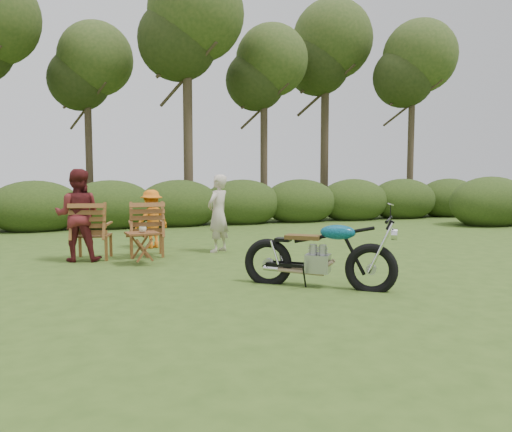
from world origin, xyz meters
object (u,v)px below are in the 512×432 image
object	(u,v)px
lawn_chair_right	(147,256)
side_table	(142,248)
lawn_chair_left	(93,259)
child	(152,248)
adult_b	(79,261)
cup	(143,230)
adult_a	(218,252)
motorcycle	(318,287)

from	to	relation	value
lawn_chair_right	side_table	distance (m)	0.92
lawn_chair_right	lawn_chair_left	xyz separation A→B (m)	(-0.98, 0.02, 0.00)
child	lawn_chair_right	bearing A→B (deg)	48.98
adult_b	cup	bearing A→B (deg)	157.16
adult_b	lawn_chair_right	bearing A→B (deg)	-161.72
lawn_chair_right	child	bearing A→B (deg)	-99.32
cup	adult_a	xyz separation A→B (m)	(1.60, 0.93, -0.62)
adult_a	motorcycle	bearing A→B (deg)	57.73
lawn_chair_right	side_table	size ratio (longest dim) A/B	1.85
motorcycle	adult_b	bearing A→B (deg)	172.48
adult_a	child	size ratio (longest dim) A/B	1.26
motorcycle	child	xyz separation A→B (m)	(-1.72, 4.44, 0.00)
side_table	adult_b	distance (m)	1.31
cup	adult_b	size ratio (longest dim) A/B	0.08
lawn_chair_right	adult_a	world-z (taller)	adult_a
cup	adult_a	world-z (taller)	adult_a
lawn_chair_right	child	distance (m)	1.06
lawn_chair_right	adult_b	xyz separation A→B (m)	(-1.23, -0.12, 0.00)
adult_b	motorcycle	bearing A→B (deg)	146.62
lawn_chair_left	motorcycle	bearing A→B (deg)	143.30
lawn_chair_left	side_table	size ratio (longest dim) A/B	1.86
motorcycle	adult_b	xyz separation A→B (m)	(-3.18, 3.28, 0.00)
adult_a	side_table	bearing A→B (deg)	-11.52
child	cup	bearing A→B (deg)	50.00
motorcycle	lawn_chair_left	bearing A→B (deg)	168.94
side_table	child	xyz separation A→B (m)	(0.41, 1.89, -0.28)
cup	adult_b	bearing A→B (deg)	144.62
lawn_chair_right	cup	xyz separation A→B (m)	(-0.17, -0.88, 0.62)
motorcycle	side_table	xyz separation A→B (m)	(-2.13, 2.55, 0.28)
lawn_chair_left	cup	distance (m)	1.36
side_table	adult_b	size ratio (longest dim) A/B	0.34
cup	side_table	bearing A→B (deg)	116.97
lawn_chair_left	adult_b	bearing A→B (deg)	43.83
cup	child	size ratio (longest dim) A/B	0.10
child	side_table	bearing A→B (deg)	49.56
cup	adult_a	size ratio (longest dim) A/B	0.08
motorcycle	adult_a	bearing A→B (deg)	136.97
child	motorcycle	bearing A→B (deg)	83.04
lawn_chair_right	adult_a	bearing A→B (deg)	-174.37
lawn_chair_left	adult_a	distance (m)	2.41
lawn_chair_right	cup	bearing A→B (deg)	82.94
lawn_chair_left	adult_a	xyz separation A→B (m)	(2.41, 0.03, 0.00)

